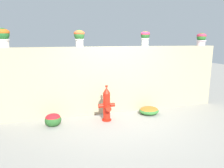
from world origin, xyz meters
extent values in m
plane|color=gray|center=(0.00, 0.00, 0.00)|extent=(24.00, 24.00, 0.00)
cube|color=tan|center=(0.00, 0.96, 0.92)|extent=(6.29, 0.34, 1.85)
cylinder|color=silver|center=(-2.75, 0.99, 1.94)|extent=(0.24, 0.24, 0.20)
cylinder|color=silver|center=(-2.75, 0.99, 2.03)|extent=(0.28, 0.28, 0.03)
sphere|color=#216027|center=(-2.75, 0.99, 2.15)|extent=(0.30, 0.30, 0.30)
ellipsoid|color=orange|center=(-2.75, 0.99, 2.21)|extent=(0.31, 0.31, 0.16)
cylinder|color=beige|center=(-0.94, 0.96, 1.95)|extent=(0.20, 0.20, 0.20)
cylinder|color=beige|center=(-0.94, 0.96, 2.03)|extent=(0.23, 0.23, 0.03)
sphere|color=#286128|center=(-0.94, 0.96, 2.15)|extent=(0.27, 0.27, 0.27)
ellipsoid|color=#E15427|center=(-0.94, 0.96, 2.19)|extent=(0.28, 0.28, 0.15)
cylinder|color=silver|center=(0.94, 1.00, 1.96)|extent=(0.20, 0.20, 0.23)
cylinder|color=silver|center=(0.94, 1.00, 2.06)|extent=(0.23, 0.23, 0.03)
sphere|color=#245723|center=(0.94, 1.00, 2.15)|extent=(0.25, 0.25, 0.25)
ellipsoid|color=#D92D4E|center=(0.94, 1.00, 2.19)|extent=(0.26, 0.26, 0.14)
cylinder|color=silver|center=(2.82, 0.98, 1.93)|extent=(0.25, 0.25, 0.16)
cylinder|color=silver|center=(2.82, 0.98, 1.99)|extent=(0.30, 0.30, 0.03)
sphere|color=#2E732B|center=(2.82, 0.98, 2.10)|extent=(0.27, 0.27, 0.27)
ellipsoid|color=#D6354F|center=(2.82, 0.98, 2.15)|extent=(0.29, 0.29, 0.15)
cylinder|color=red|center=(-0.40, 0.30, 0.01)|extent=(0.24, 0.24, 0.03)
cylinder|color=red|center=(-0.40, 0.30, 0.36)|extent=(0.18, 0.18, 0.72)
cone|color=red|center=(-0.40, 0.30, 0.80)|extent=(0.19, 0.19, 0.15)
cylinder|color=red|center=(-0.40, 0.30, 0.90)|extent=(0.06, 0.06, 0.05)
cylinder|color=red|center=(-0.55, 0.30, 0.40)|extent=(0.12, 0.10, 0.10)
cylinder|color=red|center=(-0.25, 0.30, 0.40)|extent=(0.12, 0.10, 0.10)
cylinder|color=red|center=(-0.40, 0.14, 0.37)|extent=(0.13, 0.14, 0.13)
ellipsoid|color=#295B26|center=(-1.72, 0.32, 0.14)|extent=(0.39, 0.35, 0.31)
ellipsoid|color=red|center=(-1.72, 0.32, 0.21)|extent=(0.35, 0.31, 0.17)
ellipsoid|color=#347330|center=(0.86, 0.42, 0.09)|extent=(0.55, 0.49, 0.21)
ellipsoid|color=orange|center=(0.86, 0.42, 0.14)|extent=(0.49, 0.44, 0.11)
camera|label=1|loc=(-1.70, -4.65, 2.05)|focal=33.87mm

